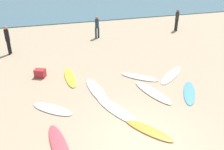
{
  "coord_description": "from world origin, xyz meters",
  "views": [
    {
      "loc": [
        -2.98,
        -6.14,
        6.02
      ],
      "look_at": [
        0.17,
        4.59,
        0.3
      ],
      "focal_mm": 39.73,
      "sensor_mm": 36.0,
      "label": 1
    }
  ],
  "objects_px": {
    "surfboard_2": "(60,147)",
    "surfboard_5": "(148,130)",
    "beachgoer_near": "(7,39)",
    "beach_cooler": "(40,73)",
    "surfboard_7": "(70,77)",
    "surfboard_8": "(52,109)",
    "surfboard_9": "(172,75)",
    "surfboard_1": "(116,109)",
    "surfboard_6": "(189,93)",
    "surfboard_4": "(153,92)",
    "beachgoer_far": "(177,19)",
    "surfboard_0": "(139,77)",
    "surfboard_3": "(97,90)",
    "beachgoer_mid": "(97,26)"
  },
  "relations": [
    {
      "from": "surfboard_2",
      "to": "surfboard_5",
      "type": "bearing_deg",
      "value": 171.07
    },
    {
      "from": "beachgoer_near",
      "to": "beach_cooler",
      "type": "relative_size",
      "value": 3.43
    },
    {
      "from": "surfboard_5",
      "to": "beach_cooler",
      "type": "bearing_deg",
      "value": 87.73
    },
    {
      "from": "surfboard_7",
      "to": "surfboard_8",
      "type": "height_order",
      "value": "surfboard_7"
    },
    {
      "from": "surfboard_9",
      "to": "beachgoer_near",
      "type": "distance_m",
      "value": 10.2
    },
    {
      "from": "surfboard_2",
      "to": "surfboard_9",
      "type": "bearing_deg",
      "value": -156.93
    },
    {
      "from": "surfboard_1",
      "to": "surfboard_2",
      "type": "bearing_deg",
      "value": -171.11
    },
    {
      "from": "surfboard_6",
      "to": "surfboard_2",
      "type": "bearing_deg",
      "value": 47.87
    },
    {
      "from": "beachgoer_near",
      "to": "surfboard_4",
      "type": "bearing_deg",
      "value": -118.17
    },
    {
      "from": "surfboard_2",
      "to": "beachgoer_far",
      "type": "bearing_deg",
      "value": -141.71
    },
    {
      "from": "surfboard_0",
      "to": "surfboard_7",
      "type": "height_order",
      "value": "surfboard_7"
    },
    {
      "from": "surfboard_2",
      "to": "surfboard_8",
      "type": "xyz_separation_m",
      "value": [
        -0.07,
        2.33,
        -0.0
      ]
    },
    {
      "from": "beachgoer_near",
      "to": "surfboard_8",
      "type": "bearing_deg",
      "value": -145.24
    },
    {
      "from": "beachgoer_far",
      "to": "surfboard_2",
      "type": "bearing_deg",
      "value": 133.73
    },
    {
      "from": "surfboard_9",
      "to": "surfboard_2",
      "type": "bearing_deg",
      "value": -99.59
    },
    {
      "from": "surfboard_0",
      "to": "beachgoer_far",
      "type": "distance_m",
      "value": 9.2
    },
    {
      "from": "surfboard_5",
      "to": "surfboard_9",
      "type": "distance_m",
      "value": 4.86
    },
    {
      "from": "surfboard_0",
      "to": "surfboard_5",
      "type": "relative_size",
      "value": 1.01
    },
    {
      "from": "surfboard_8",
      "to": "surfboard_9",
      "type": "distance_m",
      "value": 6.48
    },
    {
      "from": "surfboard_8",
      "to": "beachgoer_far",
      "type": "distance_m",
      "value": 13.66
    },
    {
      "from": "surfboard_0",
      "to": "surfboard_5",
      "type": "bearing_deg",
      "value": 23.37
    },
    {
      "from": "beachgoer_far",
      "to": "surfboard_6",
      "type": "bearing_deg",
      "value": 151.97
    },
    {
      "from": "surfboard_8",
      "to": "surfboard_9",
      "type": "height_order",
      "value": "surfboard_8"
    },
    {
      "from": "surfboard_4",
      "to": "surfboard_8",
      "type": "relative_size",
      "value": 1.26
    },
    {
      "from": "surfboard_2",
      "to": "surfboard_3",
      "type": "distance_m",
      "value": 3.88
    },
    {
      "from": "surfboard_5",
      "to": "beachgoer_mid",
      "type": "relative_size",
      "value": 1.22
    },
    {
      "from": "surfboard_6",
      "to": "surfboard_7",
      "type": "height_order",
      "value": "surfboard_7"
    },
    {
      "from": "beachgoer_mid",
      "to": "surfboard_2",
      "type": "bearing_deg",
      "value": 68.62
    },
    {
      "from": "surfboard_3",
      "to": "beachgoer_near",
      "type": "xyz_separation_m",
      "value": [
        -4.25,
        6.1,
        0.99
      ]
    },
    {
      "from": "surfboard_3",
      "to": "beachgoer_mid",
      "type": "height_order",
      "value": "beachgoer_mid"
    },
    {
      "from": "surfboard_0",
      "to": "surfboard_4",
      "type": "bearing_deg",
      "value": 41.12
    },
    {
      "from": "surfboard_9",
      "to": "surfboard_7",
      "type": "bearing_deg",
      "value": -143.92
    },
    {
      "from": "surfboard_3",
      "to": "surfboard_8",
      "type": "height_order",
      "value": "surfboard_3"
    },
    {
      "from": "surfboard_7",
      "to": "surfboard_4",
      "type": "bearing_deg",
      "value": 142.45
    },
    {
      "from": "surfboard_8",
      "to": "beachgoer_mid",
      "type": "distance_m",
      "value": 9.51
    },
    {
      "from": "surfboard_9",
      "to": "beach_cooler",
      "type": "height_order",
      "value": "beach_cooler"
    },
    {
      "from": "beachgoer_near",
      "to": "beachgoer_mid",
      "type": "distance_m",
      "value": 6.28
    },
    {
      "from": "surfboard_2",
      "to": "beachgoer_mid",
      "type": "distance_m",
      "value": 11.63
    },
    {
      "from": "beach_cooler",
      "to": "beachgoer_far",
      "type": "bearing_deg",
      "value": 26.21
    },
    {
      "from": "surfboard_0",
      "to": "surfboard_1",
      "type": "xyz_separation_m",
      "value": [
        -2.04,
        -2.46,
        -0.0
      ]
    },
    {
      "from": "surfboard_8",
      "to": "beach_cooler",
      "type": "xyz_separation_m",
      "value": [
        -0.37,
        3.2,
        0.18
      ]
    },
    {
      "from": "surfboard_2",
      "to": "surfboard_7",
      "type": "xyz_separation_m",
      "value": [
        1.03,
        4.99,
        0.01
      ]
    },
    {
      "from": "surfboard_5",
      "to": "surfboard_8",
      "type": "bearing_deg",
      "value": 108.54
    },
    {
      "from": "beachgoer_far",
      "to": "beach_cooler",
      "type": "bearing_deg",
      "value": 113.86
    },
    {
      "from": "beachgoer_far",
      "to": "beachgoer_near",
      "type": "bearing_deg",
      "value": 94.55
    },
    {
      "from": "surfboard_2",
      "to": "surfboard_6",
      "type": "distance_m",
      "value": 6.45
    },
    {
      "from": "surfboard_3",
      "to": "surfboard_6",
      "type": "bearing_deg",
      "value": -25.46
    },
    {
      "from": "surfboard_3",
      "to": "beachgoer_near",
      "type": "distance_m",
      "value": 7.5
    },
    {
      "from": "beach_cooler",
      "to": "surfboard_6",
      "type": "bearing_deg",
      "value": -28.83
    },
    {
      "from": "surfboard_0",
      "to": "surfboard_2",
      "type": "xyz_separation_m",
      "value": [
        -4.52,
        -4.0,
        -0.0
      ]
    }
  ]
}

